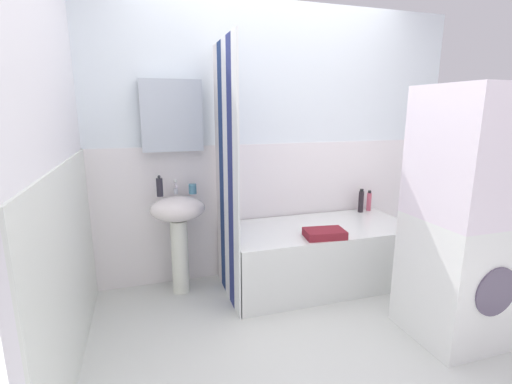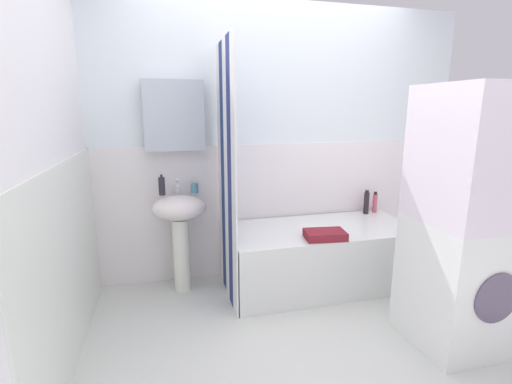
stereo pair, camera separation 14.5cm
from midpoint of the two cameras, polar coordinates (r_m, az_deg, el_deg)
The scene contains 13 objects.
ground_plane at distance 2.63m, azimuth 10.08°, elevation -22.78°, with size 4.80×5.60×0.04m, color silver.
wall_back_tiled at distance 3.31m, azimuth -0.09°, elevation 6.48°, with size 3.60×0.18×2.40m.
wall_left_tiled at distance 2.32m, azimuth -30.52°, elevation 1.46°, with size 0.07×1.81×2.40m.
sink at distance 3.05m, azimuth -13.35°, elevation -4.73°, with size 0.44×0.34×0.82m.
faucet at distance 3.06m, azimuth -13.74°, elevation 0.72°, with size 0.03×0.12×0.12m.
soap_dispenser at distance 3.03m, azimuth -16.14°, elevation 0.76°, with size 0.05×0.05×0.17m.
toothbrush_cup at distance 3.07m, azimuth -11.20°, elevation 0.48°, with size 0.06×0.06×0.08m, color teal.
bathtub at distance 3.28m, azimuth 8.43°, elevation -9.61°, with size 1.60×0.76×0.52m, color silver.
shower_curtain at distance 2.82m, azimuth -6.13°, elevation 2.46°, with size 0.01×0.76×2.00m.
shampoo_bottle at distance 3.76m, azimuth 16.17°, elevation -1.39°, with size 0.04×0.04×0.20m.
lotion_bottle at distance 3.68m, azimuth 14.99°, elevation -1.40°, with size 0.05×0.05×0.23m.
towel_folded at distance 2.92m, azimuth 9.25°, elevation -6.43°, with size 0.31×0.20×0.06m, color maroon.
washer_dryer_stack at distance 2.65m, azimuth 28.35°, elevation -3.63°, with size 0.56×0.57×1.65m.
Camera 1 is at (-1.11, -1.86, 1.50)m, focal length 25.63 mm.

